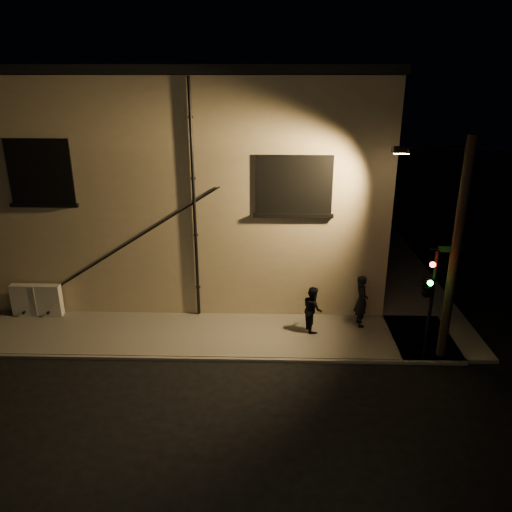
{
  "coord_description": "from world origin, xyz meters",
  "views": [
    {
      "loc": [
        0.78,
        -13.63,
        8.59
      ],
      "look_at": [
        0.35,
        1.8,
        2.86
      ],
      "focal_mm": 35.0,
      "sensor_mm": 36.0,
      "label": 1
    }
  ],
  "objects_px": {
    "pedestrian_b": "(313,309)",
    "traffic_signal": "(428,285)",
    "utility_cabinet": "(37,300)",
    "pedestrian_a": "(361,301)",
    "streetlamp_pole": "(452,247)"
  },
  "relations": [
    {
      "from": "pedestrian_b",
      "to": "streetlamp_pole",
      "type": "height_order",
      "value": "streetlamp_pole"
    },
    {
      "from": "utility_cabinet",
      "to": "pedestrian_a",
      "type": "distance_m",
      "value": 11.76
    },
    {
      "from": "traffic_signal",
      "to": "streetlamp_pole",
      "type": "xyz_separation_m",
      "value": [
        0.64,
        0.21,
        1.14
      ]
    },
    {
      "from": "utility_cabinet",
      "to": "pedestrian_b",
      "type": "distance_m",
      "value": 10.06
    },
    {
      "from": "utility_cabinet",
      "to": "pedestrian_b",
      "type": "bearing_deg",
      "value": -4.86
    },
    {
      "from": "pedestrian_a",
      "to": "streetlamp_pole",
      "type": "xyz_separation_m",
      "value": [
        2.15,
        -1.85,
        2.67
      ]
    },
    {
      "from": "pedestrian_b",
      "to": "streetlamp_pole",
      "type": "relative_size",
      "value": 0.23
    },
    {
      "from": "utility_cabinet",
      "to": "streetlamp_pole",
      "type": "distance_m",
      "value": 14.4
    },
    {
      "from": "traffic_signal",
      "to": "streetlamp_pole",
      "type": "height_order",
      "value": "streetlamp_pole"
    },
    {
      "from": "utility_cabinet",
      "to": "pedestrian_b",
      "type": "height_order",
      "value": "pedestrian_b"
    },
    {
      "from": "utility_cabinet",
      "to": "pedestrian_a",
      "type": "bearing_deg",
      "value": -2.19
    },
    {
      "from": "utility_cabinet",
      "to": "traffic_signal",
      "type": "height_order",
      "value": "traffic_signal"
    },
    {
      "from": "pedestrian_b",
      "to": "pedestrian_a",
      "type": "bearing_deg",
      "value": -90.57
    },
    {
      "from": "streetlamp_pole",
      "to": "utility_cabinet",
      "type": "bearing_deg",
      "value": 170.6
    },
    {
      "from": "pedestrian_b",
      "to": "traffic_signal",
      "type": "relative_size",
      "value": 0.44
    }
  ]
}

